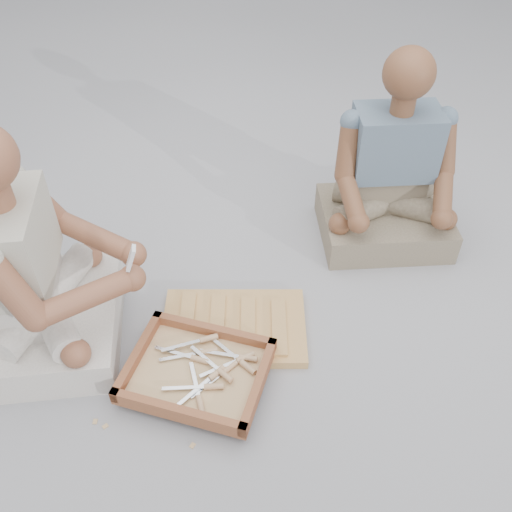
# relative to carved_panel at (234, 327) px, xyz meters

# --- Properties ---
(ground) EXTENTS (60.00, 60.00, 0.00)m
(ground) POSITION_rel_carved_panel_xyz_m (0.07, -0.05, -0.02)
(ground) COLOR #A1A0A5
(ground) RESTS_ON ground
(carved_panel) EXTENTS (0.62, 0.45, 0.04)m
(carved_panel) POSITION_rel_carved_panel_xyz_m (0.00, 0.00, 0.00)
(carved_panel) COLOR #AD7643
(carved_panel) RESTS_ON ground
(tool_tray) EXTENTS (0.56, 0.48, 0.07)m
(tool_tray) POSITION_rel_carved_panel_xyz_m (-0.10, -0.26, 0.04)
(tool_tray) COLOR brown
(tool_tray) RESTS_ON carved_panel
(chisel_0) EXTENTS (0.18, 0.15, 0.02)m
(chisel_0) POSITION_rel_carved_panel_xyz_m (-0.01, -0.26, 0.06)
(chisel_0) COLOR silver
(chisel_0) RESTS_ON tool_tray
(chisel_1) EXTENTS (0.19, 0.14, 0.02)m
(chisel_1) POSITION_rel_carved_panel_xyz_m (0.05, -0.20, 0.06)
(chisel_1) COLOR silver
(chisel_1) RESTS_ON tool_tray
(chisel_2) EXTENTS (0.22, 0.06, 0.02)m
(chisel_2) POSITION_rel_carved_panel_xyz_m (-0.12, -0.21, 0.05)
(chisel_2) COLOR silver
(chisel_2) RESTS_ON tool_tray
(chisel_3) EXTENTS (0.22, 0.05, 0.02)m
(chisel_3) POSITION_rel_carved_panel_xyz_m (-0.05, -0.33, 0.06)
(chisel_3) COLOR silver
(chisel_3) RESTS_ON tool_tray
(chisel_4) EXTENTS (0.19, 0.15, 0.02)m
(chisel_4) POSITION_rel_carved_panel_xyz_m (0.07, -0.22, 0.06)
(chisel_4) COLOR silver
(chisel_4) RESTS_ON tool_tray
(chisel_5) EXTENTS (0.15, 0.19, 0.02)m
(chisel_5) POSITION_rel_carved_panel_xyz_m (-0.04, -0.28, 0.06)
(chisel_5) COLOR silver
(chisel_5) RESTS_ON tool_tray
(chisel_6) EXTENTS (0.15, 0.18, 0.02)m
(chisel_6) POSITION_rel_carved_panel_xyz_m (0.00, -0.25, 0.05)
(chisel_6) COLOR silver
(chisel_6) RESTS_ON tool_tray
(chisel_7) EXTENTS (0.21, 0.09, 0.02)m
(chisel_7) POSITION_rel_carved_panel_xyz_m (-0.09, -0.18, 0.05)
(chisel_7) COLOR silver
(chisel_7) RESTS_ON tool_tray
(chisel_8) EXTENTS (0.21, 0.11, 0.02)m
(chisel_8) POSITION_rel_carved_panel_xyz_m (-0.10, -0.13, 0.06)
(chisel_8) COLOR silver
(chisel_8) RESTS_ON tool_tray
(chisel_9) EXTENTS (0.10, 0.21, 0.02)m
(chisel_9) POSITION_rel_carved_panel_xyz_m (-0.07, -0.38, 0.05)
(chisel_9) COLOR silver
(chisel_9) RESTS_ON tool_tray
(chisel_10) EXTENTS (0.22, 0.03, 0.02)m
(chisel_10) POSITION_rel_carved_panel_xyz_m (0.06, -0.19, 0.06)
(chisel_10) COLOR silver
(chisel_10) RESTS_ON tool_tray
(wood_chip_0) EXTENTS (0.02, 0.02, 0.00)m
(wood_chip_0) POSITION_rel_carved_panel_xyz_m (-0.08, -0.11, -0.02)
(wood_chip_0) COLOR #D1B47B
(wood_chip_0) RESTS_ON ground
(wood_chip_1) EXTENTS (0.02, 0.02, 0.00)m
(wood_chip_1) POSITION_rel_carved_panel_xyz_m (-0.39, -0.48, -0.02)
(wood_chip_1) COLOR #D1B47B
(wood_chip_1) RESTS_ON ground
(wood_chip_2) EXTENTS (0.02, 0.02, 0.00)m
(wood_chip_2) POSITION_rel_carved_panel_xyz_m (-0.01, -0.02, -0.02)
(wood_chip_2) COLOR #D1B47B
(wood_chip_2) RESTS_ON ground
(wood_chip_3) EXTENTS (0.02, 0.02, 0.00)m
(wood_chip_3) POSITION_rel_carved_panel_xyz_m (-0.07, -0.52, -0.02)
(wood_chip_3) COLOR #D1B47B
(wood_chip_3) RESTS_ON ground
(wood_chip_4) EXTENTS (0.02, 0.02, 0.00)m
(wood_chip_4) POSITION_rel_carved_panel_xyz_m (0.25, -0.05, -0.02)
(wood_chip_4) COLOR #D1B47B
(wood_chip_4) RESTS_ON ground
(wood_chip_5) EXTENTS (0.02, 0.02, 0.00)m
(wood_chip_5) POSITION_rel_carved_panel_xyz_m (-0.20, 0.00, -0.02)
(wood_chip_5) COLOR #D1B47B
(wood_chip_5) RESTS_ON ground
(wood_chip_6) EXTENTS (0.02, 0.02, 0.00)m
(wood_chip_6) POSITION_rel_carved_panel_xyz_m (-0.26, -0.26, -0.02)
(wood_chip_6) COLOR #D1B47B
(wood_chip_6) RESTS_ON ground
(wood_chip_7) EXTENTS (0.02, 0.02, 0.00)m
(wood_chip_7) POSITION_rel_carved_panel_xyz_m (-0.43, -0.47, -0.02)
(wood_chip_7) COLOR #D1B47B
(wood_chip_7) RESTS_ON ground
(wood_chip_8) EXTENTS (0.02, 0.02, 0.00)m
(wood_chip_8) POSITION_rel_carved_panel_xyz_m (-0.23, -0.15, -0.02)
(wood_chip_8) COLOR #D1B47B
(wood_chip_8) RESTS_ON ground
(wood_chip_9) EXTENTS (0.02, 0.02, 0.00)m
(wood_chip_9) POSITION_rel_carved_panel_xyz_m (0.07, -0.06, -0.02)
(wood_chip_9) COLOR #D1B47B
(wood_chip_9) RESTS_ON ground
(wood_chip_10) EXTENTS (0.02, 0.02, 0.00)m
(wood_chip_10) POSITION_rel_carved_panel_xyz_m (0.03, -0.33, -0.02)
(wood_chip_10) COLOR #D1B47B
(wood_chip_10) RESTS_ON ground
(wood_chip_11) EXTENTS (0.02, 0.02, 0.00)m
(wood_chip_11) POSITION_rel_carved_panel_xyz_m (-0.32, -0.01, -0.02)
(wood_chip_11) COLOR #D1B47B
(wood_chip_11) RESTS_ON ground
(wood_chip_12) EXTENTS (0.02, 0.02, 0.00)m
(wood_chip_12) POSITION_rel_carved_panel_xyz_m (-0.14, -0.14, -0.02)
(wood_chip_12) COLOR #D1B47B
(wood_chip_12) RESTS_ON ground
(craftsman) EXTENTS (0.70, 0.71, 0.96)m
(craftsman) POSITION_rel_carved_panel_xyz_m (-0.70, -0.10, 0.31)
(craftsman) COLOR beige
(craftsman) RESTS_ON ground
(companion) EXTENTS (0.65, 0.56, 0.91)m
(companion) POSITION_rel_carved_panel_xyz_m (0.62, 0.68, 0.28)
(companion) COLOR gray
(companion) RESTS_ON ground
(mobile_phone) EXTENTS (0.05, 0.05, 0.10)m
(mobile_phone) POSITION_rel_carved_panel_xyz_m (-0.34, -0.09, 0.43)
(mobile_phone) COLOR white
(mobile_phone) RESTS_ON craftsman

